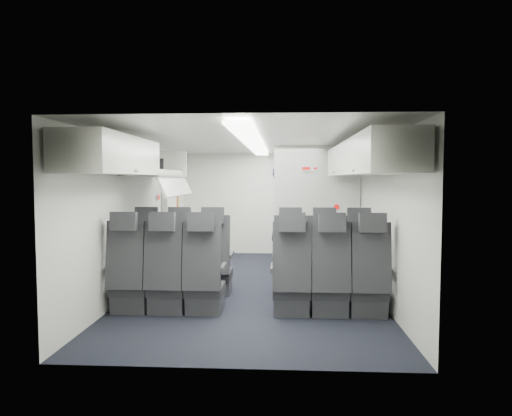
# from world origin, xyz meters

# --- Properties ---
(cabin_shell) EXTENTS (3.41, 6.01, 2.16)m
(cabin_shell) POSITION_xyz_m (0.00, 0.00, 1.12)
(cabin_shell) COLOR black
(cabin_shell) RESTS_ON ground
(seat_row_front) EXTENTS (3.33, 0.56, 1.24)m
(seat_row_front) POSITION_xyz_m (-0.00, -0.53, 0.40)
(seat_row_front) COLOR black
(seat_row_front) RESTS_ON cabin_shell
(seat_row_mid) EXTENTS (3.33, 0.56, 1.24)m
(seat_row_mid) POSITION_xyz_m (-0.00, -1.43, 0.40)
(seat_row_mid) COLOR black
(seat_row_mid) RESTS_ON cabin_shell
(overhead_bin_left_rear) EXTENTS (0.53, 1.80, 0.40)m
(overhead_bin_left_rear) POSITION_xyz_m (-1.40, -2.00, 1.86)
(overhead_bin_left_rear) COLOR silver
(overhead_bin_left_rear) RESTS_ON cabin_shell
(overhead_bin_left_front_open) EXTENTS (0.64, 1.70, 0.72)m
(overhead_bin_left_front_open) POSITION_xyz_m (-1.44, -0.25, 1.74)
(overhead_bin_left_front_open) COLOR #9E9E93
(overhead_bin_left_front_open) RESTS_ON cabin_shell
(overhead_bin_right_rear) EXTENTS (0.53, 1.80, 0.40)m
(overhead_bin_right_rear) POSITION_xyz_m (1.40, -2.00, 1.86)
(overhead_bin_right_rear) COLOR silver
(overhead_bin_right_rear) RESTS_ON cabin_shell
(overhead_bin_right_front) EXTENTS (0.53, 1.70, 0.40)m
(overhead_bin_right_front) POSITION_xyz_m (1.40, -0.25, 1.86)
(overhead_bin_right_front) COLOR silver
(overhead_bin_right_front) RESTS_ON cabin_shell
(bulkhead_partition) EXTENTS (1.40, 0.15, 2.13)m
(bulkhead_partition) POSITION_xyz_m (0.98, 0.80, 1.08)
(bulkhead_partition) COLOR silver
(bulkhead_partition) RESTS_ON cabin_shell
(galley_unit) EXTENTS (0.85, 0.52, 1.90)m
(galley_unit) POSITION_xyz_m (0.95, 2.72, 0.95)
(galley_unit) COLOR #939399
(galley_unit) RESTS_ON cabin_shell
(boarding_door) EXTENTS (0.12, 1.27, 1.86)m
(boarding_door) POSITION_xyz_m (-1.64, 1.55, 0.95)
(boarding_door) COLOR silver
(boarding_door) RESTS_ON cabin_shell
(flight_attendant) EXTENTS (0.46, 0.68, 1.84)m
(flight_attendant) POSITION_xyz_m (0.45, 1.57, 0.92)
(flight_attendant) COLOR black
(flight_attendant) RESTS_ON ground
(carry_on_bag) EXTENTS (0.42, 0.34, 0.22)m
(carry_on_bag) POSITION_xyz_m (-1.43, -0.48, 1.78)
(carry_on_bag) COLOR black
(carry_on_bag) RESTS_ON overhead_bin_left_front_open
(papers) EXTENTS (0.19, 0.03, 0.13)m
(papers) POSITION_xyz_m (0.64, 1.52, 1.06)
(papers) COLOR white
(papers) RESTS_ON flight_attendant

